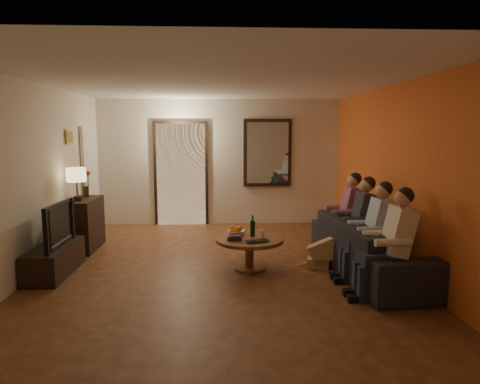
{
  "coord_description": "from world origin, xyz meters",
  "views": [
    {
      "loc": [
        0.0,
        -5.92,
        1.91
      ],
      "look_at": [
        0.3,
        0.3,
        1.05
      ],
      "focal_mm": 32.0,
      "sensor_mm": 36.0,
      "label": 1
    }
  ],
  "objects_px": {
    "tv": "(52,224)",
    "person_c": "(359,226)",
    "person_b": "(374,236)",
    "bowl": "(236,232)",
    "tv_stand": "(55,260)",
    "laptop": "(258,242)",
    "person_d": "(346,217)",
    "sofa": "(372,247)",
    "person_a": "(392,248)",
    "dog": "(325,249)",
    "coffee_table": "(249,254)",
    "dresser": "(83,224)",
    "wine_bottle": "(253,226)",
    "table_lamp": "(77,184)"
  },
  "relations": [
    {
      "from": "tv",
      "to": "person_c",
      "type": "distance_m",
      "value": 4.23
    },
    {
      "from": "person_b",
      "to": "bowl",
      "type": "bearing_deg",
      "value": 156.05
    },
    {
      "from": "tv_stand",
      "to": "laptop",
      "type": "xyz_separation_m",
      "value": [
        2.77,
        -0.19,
        0.26
      ]
    },
    {
      "from": "person_d",
      "to": "sofa",
      "type": "bearing_deg",
      "value": -83.66
    },
    {
      "from": "person_a",
      "to": "dog",
      "type": "relative_size",
      "value": 2.14
    },
    {
      "from": "person_b",
      "to": "coffee_table",
      "type": "xyz_separation_m",
      "value": [
        -1.57,
        0.56,
        -0.38
      ]
    },
    {
      "from": "dresser",
      "to": "person_d",
      "type": "distance_m",
      "value": 4.27
    },
    {
      "from": "person_b",
      "to": "coffee_table",
      "type": "height_order",
      "value": "person_b"
    },
    {
      "from": "sofa",
      "to": "laptop",
      "type": "distance_m",
      "value": 1.57
    },
    {
      "from": "person_b",
      "to": "wine_bottle",
      "type": "relative_size",
      "value": 3.87
    },
    {
      "from": "table_lamp",
      "to": "bowl",
      "type": "height_order",
      "value": "table_lamp"
    },
    {
      "from": "person_c",
      "to": "wine_bottle",
      "type": "height_order",
      "value": "person_c"
    },
    {
      "from": "sofa",
      "to": "person_b",
      "type": "height_order",
      "value": "person_b"
    },
    {
      "from": "bowl",
      "to": "laptop",
      "type": "relative_size",
      "value": 0.79
    },
    {
      "from": "tv",
      "to": "person_d",
      "type": "distance_m",
      "value": 4.3
    },
    {
      "from": "person_a",
      "to": "person_d",
      "type": "xyz_separation_m",
      "value": [
        0.0,
        1.8,
        0.0
      ]
    },
    {
      "from": "tv_stand",
      "to": "person_b",
      "type": "relative_size",
      "value": 0.99
    },
    {
      "from": "sofa",
      "to": "wine_bottle",
      "type": "distance_m",
      "value": 1.67
    },
    {
      "from": "person_a",
      "to": "person_b",
      "type": "relative_size",
      "value": 1.0
    },
    {
      "from": "bowl",
      "to": "laptop",
      "type": "xyz_separation_m",
      "value": [
        0.28,
        -0.5,
        -0.02
      ]
    },
    {
      "from": "tv_stand",
      "to": "coffee_table",
      "type": "distance_m",
      "value": 2.67
    },
    {
      "from": "table_lamp",
      "to": "person_d",
      "type": "xyz_separation_m",
      "value": [
        4.23,
        -0.31,
        -0.51
      ]
    },
    {
      "from": "dresser",
      "to": "bowl",
      "type": "xyz_separation_m",
      "value": [
        2.49,
        -0.96,
        0.06
      ]
    },
    {
      "from": "dresser",
      "to": "dog",
      "type": "height_order",
      "value": "dresser"
    },
    {
      "from": "dog",
      "to": "coffee_table",
      "type": "relative_size",
      "value": 0.59
    },
    {
      "from": "tv_stand",
      "to": "sofa",
      "type": "distance_m",
      "value": 4.34
    },
    {
      "from": "bowl",
      "to": "laptop",
      "type": "distance_m",
      "value": 0.57
    },
    {
      "from": "person_b",
      "to": "laptop",
      "type": "distance_m",
      "value": 1.5
    },
    {
      "from": "table_lamp",
      "to": "person_c",
      "type": "height_order",
      "value": "table_lamp"
    },
    {
      "from": "person_b",
      "to": "wine_bottle",
      "type": "height_order",
      "value": "person_b"
    },
    {
      "from": "tv",
      "to": "person_d",
      "type": "height_order",
      "value": "person_d"
    },
    {
      "from": "tv",
      "to": "coffee_table",
      "type": "distance_m",
      "value": 2.71
    },
    {
      "from": "dresser",
      "to": "wine_bottle",
      "type": "bearing_deg",
      "value": -21.64
    },
    {
      "from": "tv_stand",
      "to": "person_b",
      "type": "distance_m",
      "value": 4.27
    },
    {
      "from": "tv_stand",
      "to": "wine_bottle",
      "type": "distance_m",
      "value": 2.75
    },
    {
      "from": "person_d",
      "to": "dresser",
      "type": "bearing_deg",
      "value": 172.82
    },
    {
      "from": "tv",
      "to": "person_d",
      "type": "relative_size",
      "value": 0.86
    },
    {
      "from": "tv",
      "to": "person_c",
      "type": "xyz_separation_m",
      "value": [
        4.23,
        0.14,
        -0.1
      ]
    },
    {
      "from": "person_a",
      "to": "person_b",
      "type": "height_order",
      "value": "same"
    },
    {
      "from": "dresser",
      "to": "bowl",
      "type": "height_order",
      "value": "dresser"
    },
    {
      "from": "table_lamp",
      "to": "tv_stand",
      "type": "xyz_separation_m",
      "value": [
        0.0,
        -1.05,
        -0.91
      ]
    },
    {
      "from": "table_lamp",
      "to": "coffee_table",
      "type": "relative_size",
      "value": 0.56
    },
    {
      "from": "dresser",
      "to": "tv_stand",
      "type": "height_order",
      "value": "dresser"
    },
    {
      "from": "dresser",
      "to": "person_d",
      "type": "bearing_deg",
      "value": -7.18
    },
    {
      "from": "laptop",
      "to": "dresser",
      "type": "bearing_deg",
      "value": 132.99
    },
    {
      "from": "person_b",
      "to": "person_c",
      "type": "bearing_deg",
      "value": 90.0
    },
    {
      "from": "dog",
      "to": "laptop",
      "type": "xyz_separation_m",
      "value": [
        -0.97,
        -0.26,
        0.18
      ]
    },
    {
      "from": "sofa",
      "to": "person_d",
      "type": "distance_m",
      "value": 0.94
    },
    {
      "from": "person_a",
      "to": "sofa",
      "type": "bearing_deg",
      "value": 83.66
    },
    {
      "from": "person_c",
      "to": "dog",
      "type": "height_order",
      "value": "person_c"
    }
  ]
}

